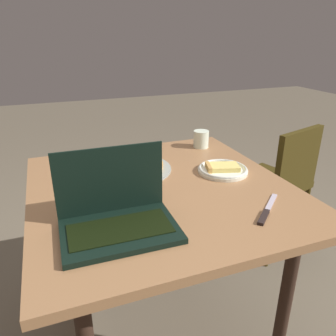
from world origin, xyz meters
The scene contains 8 objects.
ground_plane centered at (0.00, 0.00, 0.00)m, with size 12.00×12.00×0.00m, color #6B604E.
dining_table centered at (0.00, 0.00, 0.68)m, with size 1.00×1.03×0.77m.
laptop centered at (0.23, 0.23, 0.82)m, with size 0.35×0.25×0.24m.
pizza_plate centered at (-0.30, -0.04, 0.78)m, with size 0.22×0.22×0.04m.
pizza_tray centered at (0.08, -0.21, 0.79)m, with size 0.39×0.39×0.04m.
table_knife centered at (-0.27, 0.32, 0.77)m, with size 0.19×0.17×0.01m.
drink_cup centered at (-0.36, -0.37, 0.82)m, with size 0.08×0.08×0.09m.
chair_near centered at (-0.90, -0.37, 0.49)m, with size 0.50×0.50×0.84m.
Camera 1 is at (0.39, 1.11, 1.34)m, focal length 34.96 mm.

